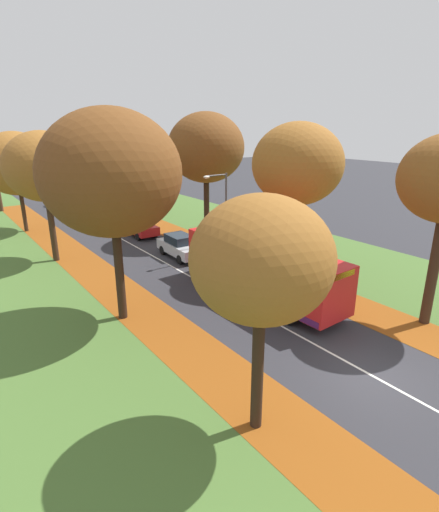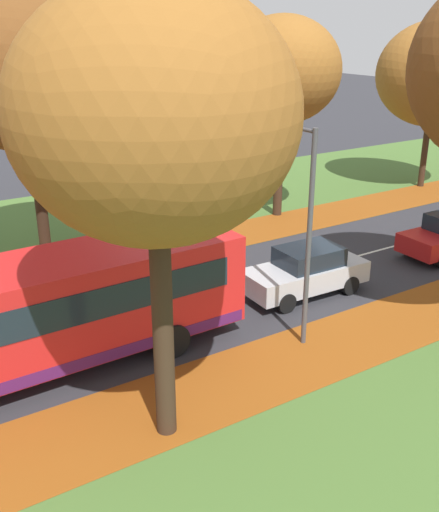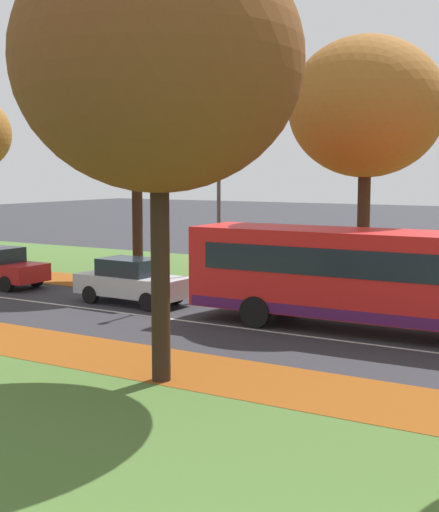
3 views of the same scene
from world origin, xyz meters
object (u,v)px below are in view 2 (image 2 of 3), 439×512
tree_left_far (434,74)px  bus (47,310)px  tree_left_near (25,66)px  tree_right_near (155,116)px  streetlamp_right (302,213)px  car_silver_lead (306,271)px  tree_left_mid (282,71)px

tree_left_far → bus: size_ratio=0.82×
tree_left_near → tree_right_near: tree_left_near is taller
streetlamp_right → bus: size_ratio=0.57×
streetlamp_right → car_silver_lead: size_ratio=1.41×
streetlamp_right → tree_left_near: bearing=-155.6°
tree_left_mid → bus: tree_left_mid is taller
tree_left_mid → streetlamp_right: size_ratio=1.46×
bus → car_silver_lead: size_ratio=2.46×
streetlamp_right → car_silver_lead: (-2.15, 2.13, -2.92)m
tree_left_mid → tree_right_near: bearing=-46.2°
car_silver_lead → tree_left_far: bearing=116.9°
tree_right_near → streetlamp_right: 6.18m
tree_left_far → car_silver_lead: tree_left_far is taller
tree_left_near → streetlamp_right: (9.34, 4.24, -3.31)m
tree_left_mid → streetlamp_right: (9.55, -6.69, -2.71)m
tree_left_near → tree_left_far: tree_left_near is taller
streetlamp_right → tree_left_mid: bearing=145.0°
tree_left_far → streetlamp_right: bearing=-60.2°
tree_left_mid → bus: (7.43, -13.04, -4.74)m
car_silver_lead → streetlamp_right: bearing=-44.7°
tree_right_near → tree_left_mid: bearing=133.8°
bus → tree_left_near: bearing=163.7°
tree_left_far → streetlamp_right: tree_left_far is taller
tree_left_near → bus: bearing=-16.3°
tree_left_near → tree_left_mid: 10.95m
tree_left_far → tree_left_near: bearing=-89.7°
tree_left_mid → tree_left_far: size_ratio=1.02×
tree_left_far → bus: bearing=-72.2°
tree_left_near → car_silver_lead: bearing=41.5°
bus → car_silver_lead: 8.53m
tree_left_far → tree_right_near: (11.14, -21.55, 0.97)m
streetlamp_right → car_silver_lead: streetlamp_right is taller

